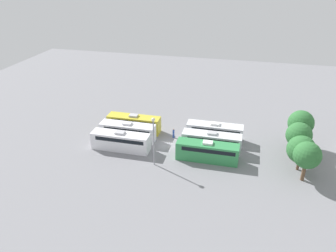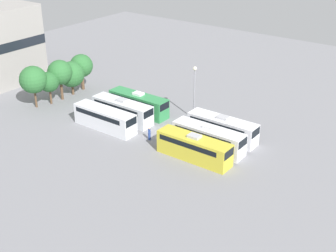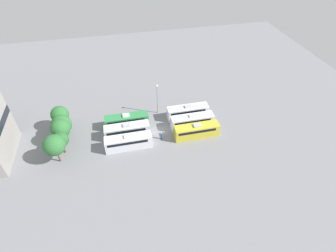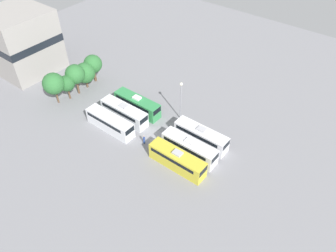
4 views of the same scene
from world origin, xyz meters
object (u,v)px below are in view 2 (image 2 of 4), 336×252
Objects in this scene: tree_0 at (33,80)px; bus_3 at (105,118)px; bus_4 at (122,110)px; worker_person at (149,134)px; tree_3 at (71,74)px; tree_2 at (60,72)px; bus_2 at (222,128)px; bus_0 at (194,147)px; tree_1 at (49,82)px; light_pole at (194,84)px; tree_4 at (81,66)px; bus_1 at (208,137)px; bus_5 at (138,103)px.

bus_3 is at bearing -86.65° from tree_0.
bus_3 is 3.74m from bus_4.
worker_person is 0.31× the size of tree_3.
tree_2 is at bearing 73.82° from bus_3.
bus_2 is 29.44m from tree_2.
bus_0 is at bearing -102.32° from tree_3.
tree_1 reaches higher than bus_2.
light_pole is at bearing -38.66° from bus_3.
tree_4 is at bearing 93.11° from light_pole.
worker_person is at bearing 108.44° from bus_1.
tree_3 reaches higher than bus_5.
tree_1 is (-5.81, 29.09, 2.10)m from bus_2.
tree_0 is at bearing 91.99° from bus_0.
light_pole is (6.89, -8.42, 3.92)m from bus_4.
bus_2 is (7.16, 0.05, 0.00)m from bus_0.
worker_person is 0.29× the size of tree_4.
bus_0 is at bearing -97.37° from tree_2.
tree_0 is at bearing 98.57° from bus_1.
light_pole is 22.88m from tree_4.
tree_2 reaches higher than bus_3.
bus_1 and bus_3 have the same top height.
tree_3 is (5.06, 0.25, -0.15)m from tree_1.
light_pole reaches higher than tree_2.
tree_3 is (2.94, 29.39, 1.95)m from bus_1.
tree_3 is (7.46, -0.56, -1.06)m from tree_0.
light_pole reaches higher than tree_1.
tree_4 reaches higher than tree_3.
tree_2 reaches higher than tree_1.
bus_2 reaches higher than worker_person.
worker_person is 21.70m from tree_2.
light_pole reaches higher than tree_4.
bus_4 is (-3.61, 15.35, 0.00)m from bus_2.
light_pole reaches higher than bus_5.
light_pole is 25.70m from tree_0.
bus_5 is at bearing -67.94° from tree_1.
tree_3 is at bearing 77.68° from bus_0.
bus_4 is 15.68m from tree_4.
bus_5 is 14.70m from tree_2.
bus_3 and bus_5 have the same top height.
bus_5 is 17.14m from tree_0.
light_pole is 22.85m from tree_3.
bus_2 is 5.54× the size of worker_person.
tree_1 is (1.35, 29.14, 2.10)m from bus_0.
tree_3 reaches higher than bus_2.
bus_3 is 14.17m from light_pole.
light_pole reaches higher than tree_0.
tree_3 reaches higher than bus_1.
tree_2 is (3.77, 29.13, 3.06)m from bus_0.
light_pole is at bearing 45.07° from bus_1.
light_pole is at bearing -50.73° from bus_4.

